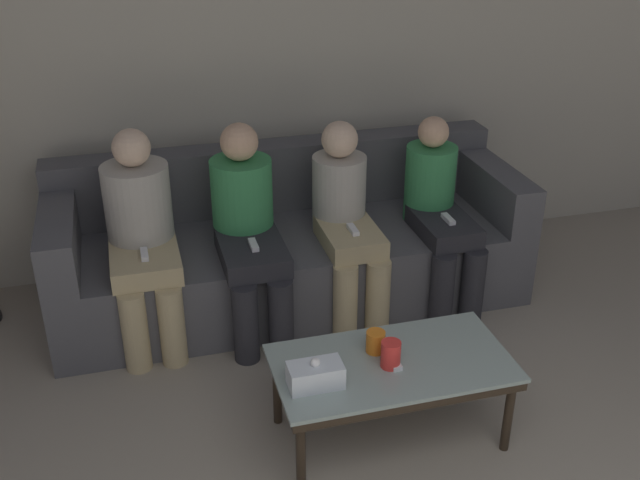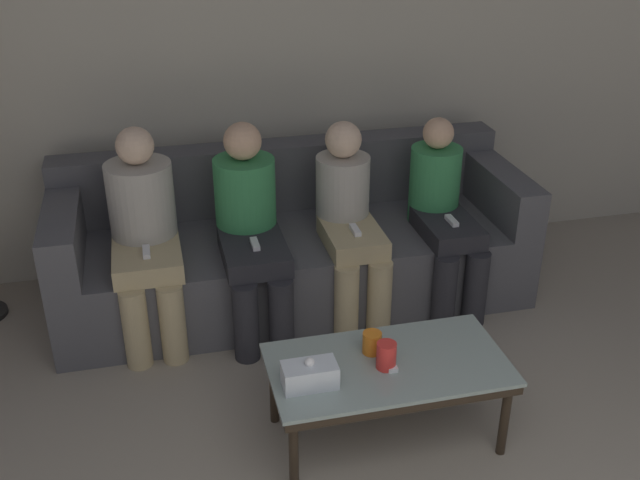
% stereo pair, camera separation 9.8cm
% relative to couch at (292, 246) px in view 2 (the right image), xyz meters
% --- Properties ---
extents(wall_back, '(12.00, 0.06, 2.60)m').
position_rel_couch_xyz_m(wall_back, '(0.00, 0.53, 1.00)').
color(wall_back, '#B7B2A3').
rests_on(wall_back, ground_plane).
extents(couch, '(2.61, 0.91, 0.82)m').
position_rel_couch_xyz_m(couch, '(0.00, 0.00, 0.00)').
color(couch, '#515156').
rests_on(couch, ground_plane).
extents(coffee_table, '(1.01, 0.53, 0.40)m').
position_rel_couch_xyz_m(coffee_table, '(0.14, -1.32, 0.05)').
color(coffee_table, '#8C9E99').
rests_on(coffee_table, ground_plane).
extents(cup_near_left, '(0.08, 0.08, 0.10)m').
position_rel_couch_xyz_m(cup_near_left, '(0.10, -1.23, 0.14)').
color(cup_near_left, orange).
rests_on(cup_near_left, coffee_table).
extents(cup_near_right, '(0.08, 0.08, 0.12)m').
position_rel_couch_xyz_m(cup_near_right, '(0.12, -1.35, 0.15)').
color(cup_near_right, red).
rests_on(cup_near_right, coffee_table).
extents(tissue_box, '(0.22, 0.12, 0.13)m').
position_rel_couch_xyz_m(tissue_box, '(-0.21, -1.39, 0.15)').
color(tissue_box, silver).
rests_on(tissue_box, coffee_table).
extents(game_remote, '(0.04, 0.15, 0.02)m').
position_rel_couch_xyz_m(game_remote, '(0.14, -1.32, 0.10)').
color(game_remote, white).
rests_on(game_remote, coffee_table).
extents(seated_person_left_end, '(0.34, 0.65, 1.11)m').
position_rel_couch_xyz_m(seated_person_left_end, '(-0.81, -0.20, 0.29)').
color(seated_person_left_end, tan).
rests_on(seated_person_left_end, ground_plane).
extents(seated_person_mid_left, '(0.33, 0.72, 1.09)m').
position_rel_couch_xyz_m(seated_person_mid_left, '(-0.27, -0.23, 0.28)').
color(seated_person_mid_left, '#28282D').
rests_on(seated_person_mid_left, ground_plane).
extents(seated_person_mid_right, '(0.31, 0.64, 1.06)m').
position_rel_couch_xyz_m(seated_person_mid_right, '(0.27, -0.23, 0.26)').
color(seated_person_mid_right, tan).
rests_on(seated_person_mid_right, ground_plane).
extents(seated_person_right_end, '(0.31, 0.66, 1.04)m').
position_rel_couch_xyz_m(seated_person_right_end, '(0.81, -0.25, 0.24)').
color(seated_person_right_end, '#28282D').
rests_on(seated_person_right_end, ground_plane).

